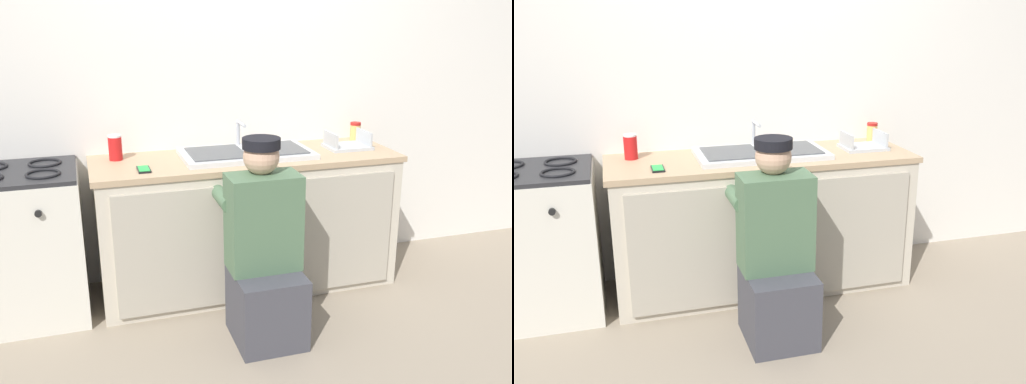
# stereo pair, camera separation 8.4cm
# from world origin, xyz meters

# --- Properties ---
(ground_plane) EXTENTS (12.00, 12.00, 0.00)m
(ground_plane) POSITION_xyz_m (0.00, 0.00, 0.00)
(ground_plane) COLOR gray
(back_wall) EXTENTS (6.00, 0.10, 2.50)m
(back_wall) POSITION_xyz_m (0.00, 0.65, 1.25)
(back_wall) COLOR silver
(back_wall) RESTS_ON ground_plane
(counter_cabinet) EXTENTS (1.85, 0.62, 0.83)m
(counter_cabinet) POSITION_xyz_m (0.00, 0.29, 0.42)
(counter_cabinet) COLOR beige
(counter_cabinet) RESTS_ON ground_plane
(countertop) EXTENTS (1.89, 0.62, 0.03)m
(countertop) POSITION_xyz_m (0.00, 0.30, 0.85)
(countertop) COLOR tan
(countertop) RESTS_ON counter_cabinet
(sink_double_basin) EXTENTS (0.80, 0.44, 0.19)m
(sink_double_basin) POSITION_xyz_m (0.00, 0.30, 0.88)
(sink_double_basin) COLOR silver
(sink_double_basin) RESTS_ON countertop
(stove_range) EXTENTS (0.64, 0.62, 0.89)m
(stove_range) POSITION_xyz_m (-1.32, 0.30, 0.44)
(stove_range) COLOR silver
(stove_range) RESTS_ON ground_plane
(plumber_person) EXTENTS (0.42, 0.61, 1.10)m
(plumber_person) POSITION_xyz_m (-0.09, -0.33, 0.46)
(plumber_person) COLOR #3F3F47
(plumber_person) RESTS_ON ground_plane
(dish_rack_tray) EXTENTS (0.28, 0.22, 0.11)m
(dish_rack_tray) POSITION_xyz_m (0.69, 0.30, 0.89)
(dish_rack_tray) COLOR #B2B7BC
(dish_rack_tray) RESTS_ON countertop
(cell_phone) EXTENTS (0.07, 0.14, 0.01)m
(cell_phone) POSITION_xyz_m (-0.64, 0.15, 0.87)
(cell_phone) COLOR black
(cell_phone) RESTS_ON countertop
(condiment_jar) EXTENTS (0.07, 0.07, 0.13)m
(condiment_jar) POSITION_xyz_m (0.83, 0.49, 0.93)
(condiment_jar) COLOR #DBB760
(condiment_jar) RESTS_ON countertop
(soda_cup_red) EXTENTS (0.08, 0.08, 0.15)m
(soda_cup_red) POSITION_xyz_m (-0.78, 0.44, 0.94)
(soda_cup_red) COLOR red
(soda_cup_red) RESTS_ON countertop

